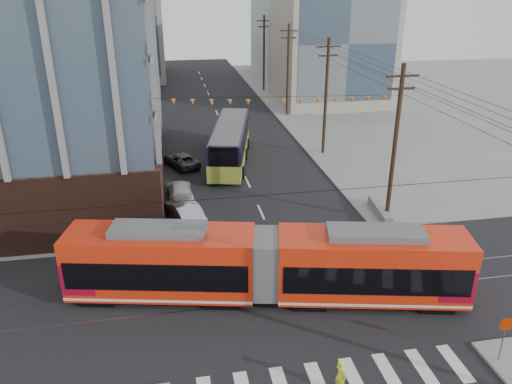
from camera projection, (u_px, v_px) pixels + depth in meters
ground at (316, 335)px, 24.10m from camera, size 160.00×160.00×0.00m
bg_bldg_nw_near at (78, 36)px, 64.75m from camera, size 18.00×16.00×18.00m
bg_bldg_ne_near at (330, 42)px, 66.98m from camera, size 14.00×14.00×16.00m
bg_bldg_nw_far at (113, 17)px, 82.93m from camera, size 16.00×18.00×20.00m
bg_bldg_ne_far at (305, 34)px, 85.78m from camera, size 16.00×16.00×14.00m
utility_pole_far at (264, 54)px, 73.96m from camera, size 0.30×0.30×11.00m
streetcar at (266, 265)px, 26.18m from camera, size 21.05×7.33×4.03m
city_bus at (230, 143)px, 46.26m from camera, size 5.55×13.24×3.67m
parked_car_silver at (185, 213)px, 34.89m from camera, size 2.93×4.99×1.55m
parked_car_white at (180, 190)px, 38.89m from camera, size 2.05×4.54×1.29m
parked_car_grey at (181, 160)px, 45.45m from camera, size 3.67×4.83×1.22m
pedestrian at (341, 375)px, 20.56m from camera, size 0.54×0.67×1.59m
stop_sign at (502, 342)px, 21.97m from camera, size 0.79×0.79×2.24m
jersey_barrier at (380, 211)px, 35.97m from camera, size 1.31×4.10×0.81m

